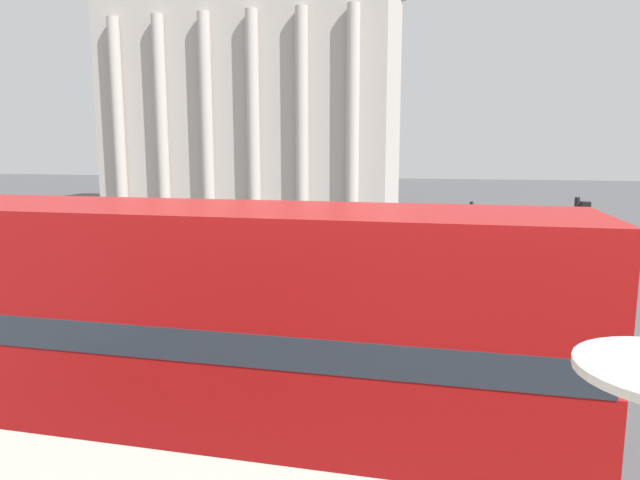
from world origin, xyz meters
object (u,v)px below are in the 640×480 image
double_decker_bus (225,330)px  pedestrian_grey (626,240)px  traffic_light_near (577,256)px  pedestrian_olive (221,282)px  plaza_building_left (255,101)px  traffic_light_mid (473,236)px  pedestrian_black (478,260)px

double_decker_bus → pedestrian_grey: size_ratio=5.95×
traffic_light_near → pedestrian_olive: traffic_light_near is taller
pedestrian_grey → traffic_light_near: bearing=-36.6°
plaza_building_left → traffic_light_mid: plaza_building_left is taller
plaza_building_left → traffic_light_near: (18.94, -30.96, -6.36)m
pedestrian_grey → plaza_building_left: bearing=-143.4°
double_decker_bus → traffic_light_near: 8.92m
traffic_light_near → traffic_light_mid: size_ratio=1.18×
traffic_light_near → traffic_light_mid: bearing=112.4°
traffic_light_near → traffic_light_mid: (-2.20, 5.34, -0.38)m
plaza_building_left → pedestrian_olive: size_ratio=14.27×
plaza_building_left → traffic_light_mid: size_ratio=6.91×
pedestrian_grey → pedestrian_black: 8.96m
pedestrian_olive → traffic_light_near: bearing=122.8°
traffic_light_mid → pedestrian_olive: (-7.76, -3.09, -1.29)m
plaza_building_left → traffic_light_near: 36.84m
traffic_light_near → plaza_building_left: bearing=121.5°
plaza_building_left → pedestrian_black: plaza_building_left is taller
pedestrian_olive → pedestrian_black: pedestrian_black is taller
pedestrian_olive → pedestrian_black: 9.71m
double_decker_bus → traffic_light_near: (6.24, 6.38, 0.25)m
double_decker_bus → traffic_light_mid: double_decker_bus is taller
traffic_light_near → pedestrian_grey: (4.79, 13.62, -1.56)m
plaza_building_left → double_decker_bus: bearing=-71.2°
plaza_building_left → pedestrian_black: size_ratio=13.72×
pedestrian_black → plaza_building_left: bearing=35.3°
pedestrian_olive → plaza_building_left: bearing=-117.2°
plaza_building_left → pedestrian_black: bearing=-53.8°
double_decker_bus → pedestrian_olive: double_decker_bus is taller
double_decker_bus → pedestrian_olive: bearing=107.8°
pedestrian_grey → pedestrian_black: bearing=-65.5°
pedestrian_grey → pedestrian_black: pedestrian_grey is taller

